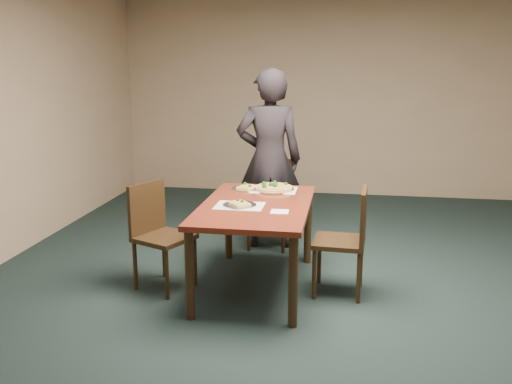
% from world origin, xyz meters
% --- Properties ---
extents(ground, '(8.00, 8.00, 0.00)m').
position_xyz_m(ground, '(0.00, 0.00, 0.00)').
color(ground, black).
rests_on(ground, ground).
extents(room_shell, '(8.00, 8.00, 8.00)m').
position_xyz_m(room_shell, '(0.00, 0.00, 1.74)').
color(room_shell, tan).
rests_on(room_shell, ground).
extents(dining_table, '(0.90, 1.50, 0.75)m').
position_xyz_m(dining_table, '(-0.47, 0.34, 0.66)').
color(dining_table, '#551B11').
rests_on(dining_table, ground).
extents(chair_far, '(0.45, 0.45, 0.91)m').
position_xyz_m(chair_far, '(-0.51, 1.52, 0.52)').
color(chair_far, black).
rests_on(chair_far, ground).
extents(chair_left, '(0.56, 0.56, 0.91)m').
position_xyz_m(chair_left, '(-1.31, 0.24, 0.52)').
color(chair_left, black).
rests_on(chair_left, ground).
extents(chair_right, '(0.44, 0.44, 0.91)m').
position_xyz_m(chair_right, '(0.31, 0.33, 0.52)').
color(chair_right, black).
rests_on(chair_right, ground).
extents(diner, '(0.74, 0.56, 1.85)m').
position_xyz_m(diner, '(-0.53, 1.49, 0.92)').
color(diner, black).
rests_on(diner, ground).
extents(placemat_main, '(0.42, 0.32, 0.00)m').
position_xyz_m(placemat_main, '(-0.39, 0.86, 0.75)').
color(placemat_main, white).
rests_on(placemat_main, dining_table).
extents(placemat_near, '(0.40, 0.30, 0.00)m').
position_xyz_m(placemat_near, '(-0.60, 0.24, 0.75)').
color(placemat_near, white).
rests_on(placemat_near, dining_table).
extents(pizza_pan, '(0.38, 0.38, 0.07)m').
position_xyz_m(pizza_pan, '(-0.40, 0.86, 0.77)').
color(pizza_pan, silver).
rests_on(pizza_pan, dining_table).
extents(slice_plate_near, '(0.28, 0.28, 0.06)m').
position_xyz_m(slice_plate_near, '(-0.60, 0.24, 0.76)').
color(slice_plate_near, silver).
rests_on(slice_plate_near, dining_table).
extents(slice_plate_far, '(0.28, 0.28, 0.06)m').
position_xyz_m(slice_plate_far, '(-0.65, 0.87, 0.76)').
color(slice_plate_far, silver).
rests_on(slice_plate_far, dining_table).
extents(napkin, '(0.15, 0.15, 0.01)m').
position_xyz_m(napkin, '(-0.24, 0.10, 0.75)').
color(napkin, white).
rests_on(napkin, dining_table).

